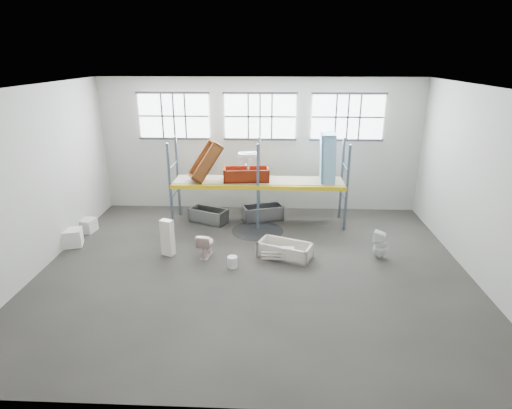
# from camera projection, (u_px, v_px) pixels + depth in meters

# --- Properties ---
(floor) EXTENTS (12.00, 10.00, 0.10)m
(floor) POSITION_uv_depth(u_px,v_px,m) (254.00, 270.00, 11.90)
(floor) COLOR #45403A
(floor) RESTS_ON ground
(ceiling) EXTENTS (12.00, 10.00, 0.10)m
(ceiling) POSITION_uv_depth(u_px,v_px,m) (253.00, 85.00, 10.16)
(ceiling) COLOR silver
(ceiling) RESTS_ON ground
(wall_back) EXTENTS (12.00, 0.10, 5.00)m
(wall_back) POSITION_uv_depth(u_px,v_px,m) (260.00, 145.00, 15.77)
(wall_back) COLOR #BAB7AC
(wall_back) RESTS_ON ground
(wall_front) EXTENTS (12.00, 0.10, 5.00)m
(wall_front) POSITION_uv_depth(u_px,v_px,m) (237.00, 284.00, 6.28)
(wall_front) COLOR #A19F95
(wall_front) RESTS_ON ground
(wall_left) EXTENTS (0.10, 10.00, 5.00)m
(wall_left) POSITION_uv_depth(u_px,v_px,m) (31.00, 182.00, 11.28)
(wall_left) COLOR #B2B0A6
(wall_left) RESTS_ON ground
(wall_right) EXTENTS (0.10, 10.00, 5.00)m
(wall_right) POSITION_uv_depth(u_px,v_px,m) (486.00, 188.00, 10.78)
(wall_right) COLOR #AEACA1
(wall_right) RESTS_ON ground
(window_left) EXTENTS (2.60, 0.04, 1.60)m
(window_left) POSITION_uv_depth(u_px,v_px,m) (174.00, 116.00, 15.42)
(window_left) COLOR white
(window_left) RESTS_ON wall_back
(window_mid) EXTENTS (2.60, 0.04, 1.60)m
(window_mid) POSITION_uv_depth(u_px,v_px,m) (260.00, 117.00, 15.29)
(window_mid) COLOR white
(window_mid) RESTS_ON wall_back
(window_right) EXTENTS (2.60, 0.04, 1.60)m
(window_right) POSITION_uv_depth(u_px,v_px,m) (348.00, 117.00, 15.16)
(window_right) COLOR white
(window_right) RESTS_ON wall_back
(rack_upright_la) EXTENTS (0.08, 0.08, 3.00)m
(rack_upright_la) POSITION_uv_depth(u_px,v_px,m) (170.00, 187.00, 14.22)
(rack_upright_la) COLOR slate
(rack_upright_la) RESTS_ON floor
(rack_upright_lb) EXTENTS (0.08, 0.08, 3.00)m
(rack_upright_lb) POSITION_uv_depth(u_px,v_px,m) (178.00, 177.00, 15.34)
(rack_upright_lb) COLOR slate
(rack_upright_lb) RESTS_ON floor
(rack_upright_ma) EXTENTS (0.08, 0.08, 3.00)m
(rack_upright_ma) POSITION_uv_depth(u_px,v_px,m) (258.00, 188.00, 14.09)
(rack_upright_ma) COLOR slate
(rack_upright_ma) RESTS_ON floor
(rack_upright_mb) EXTENTS (0.08, 0.08, 3.00)m
(rack_upright_mb) POSITION_uv_depth(u_px,v_px,m) (259.00, 178.00, 15.22)
(rack_upright_mb) COLOR slate
(rack_upright_mb) RESTS_ON floor
(rack_upright_ra) EXTENTS (0.08, 0.08, 3.00)m
(rack_upright_ra) POSITION_uv_depth(u_px,v_px,m) (347.00, 189.00, 13.97)
(rack_upright_ra) COLOR slate
(rack_upright_ra) RESTS_ON floor
(rack_upright_rb) EXTENTS (0.08, 0.08, 3.00)m
(rack_upright_rb) POSITION_uv_depth(u_px,v_px,m) (342.00, 179.00, 15.10)
(rack_upright_rb) COLOR slate
(rack_upright_rb) RESTS_ON floor
(rack_beam_front) EXTENTS (6.00, 0.10, 0.14)m
(rack_beam_front) POSITION_uv_depth(u_px,v_px,m) (258.00, 188.00, 14.09)
(rack_beam_front) COLOR yellow
(rack_beam_front) RESTS_ON floor
(rack_beam_back) EXTENTS (6.00, 0.10, 0.14)m
(rack_beam_back) POSITION_uv_depth(u_px,v_px,m) (259.00, 178.00, 15.22)
(rack_beam_back) COLOR yellow
(rack_beam_back) RESTS_ON floor
(shelf_deck) EXTENTS (5.90, 1.10, 0.03)m
(shelf_deck) POSITION_uv_depth(u_px,v_px,m) (258.00, 180.00, 14.63)
(shelf_deck) COLOR gray
(shelf_deck) RESTS_ON floor
(wet_patch) EXTENTS (1.80, 1.80, 0.00)m
(wet_patch) POSITION_uv_depth(u_px,v_px,m) (258.00, 231.00, 14.41)
(wet_patch) COLOR black
(wet_patch) RESTS_ON floor
(bathtub_beige) EXTENTS (1.72, 1.26, 0.46)m
(bathtub_beige) POSITION_uv_depth(u_px,v_px,m) (285.00, 250.00, 12.49)
(bathtub_beige) COLOR beige
(bathtub_beige) RESTS_ON floor
(cistern_spare) EXTENTS (0.39, 0.20, 0.36)m
(cistern_spare) POSITION_uv_depth(u_px,v_px,m) (288.00, 253.00, 12.17)
(cistern_spare) COLOR #C5B1A1
(cistern_spare) RESTS_ON bathtub_beige
(sink_in_tub) EXTENTS (0.49, 0.49, 0.14)m
(sink_in_tub) POSITION_uv_depth(u_px,v_px,m) (277.00, 255.00, 12.34)
(sink_in_tub) COLOR silver
(sink_in_tub) RESTS_ON bathtub_beige
(toilet_beige) EXTENTS (0.54, 0.79, 0.75)m
(toilet_beige) POSITION_uv_depth(u_px,v_px,m) (206.00, 244.00, 12.51)
(toilet_beige) COLOR beige
(toilet_beige) RESTS_ON floor
(cistern_tall) EXTENTS (0.42, 0.35, 1.12)m
(cistern_tall) POSITION_uv_depth(u_px,v_px,m) (168.00, 238.00, 12.52)
(cistern_tall) COLOR #F3DFCE
(cistern_tall) RESTS_ON floor
(toilet_white) EXTENTS (0.51, 0.51, 0.86)m
(toilet_white) POSITION_uv_depth(u_px,v_px,m) (380.00, 245.00, 12.36)
(toilet_white) COLOR white
(toilet_white) RESTS_ON floor
(steel_tub_left) EXTENTS (1.49, 1.13, 0.50)m
(steel_tub_left) POSITION_uv_depth(u_px,v_px,m) (209.00, 215.00, 15.11)
(steel_tub_left) COLOR #A3A6AA
(steel_tub_left) RESTS_ON floor
(steel_tub_right) EXTENTS (1.58, 1.08, 0.53)m
(steel_tub_right) POSITION_uv_depth(u_px,v_px,m) (263.00, 213.00, 15.33)
(steel_tub_right) COLOR #989AA0
(steel_tub_right) RESTS_ON floor
(rust_tub_flat) EXTENTS (1.63, 0.88, 0.44)m
(rust_tub_flat) POSITION_uv_depth(u_px,v_px,m) (246.00, 174.00, 14.48)
(rust_tub_flat) COLOR maroon
(rust_tub_flat) RESTS_ON shelf_deck
(rust_tub_tilted) EXTENTS (1.36, 1.08, 1.45)m
(rust_tub_tilted) POSITION_uv_depth(u_px,v_px,m) (205.00, 161.00, 14.32)
(rust_tub_tilted) COLOR brown
(rust_tub_tilted) RESTS_ON shelf_deck
(sink_on_shelf) EXTENTS (0.84, 0.75, 0.61)m
(sink_on_shelf) POSITION_uv_depth(u_px,v_px,m) (248.00, 169.00, 14.10)
(sink_on_shelf) COLOR white
(sink_on_shelf) RESTS_ON rust_tub_flat
(blue_tub_upright) EXTENTS (0.57, 0.82, 1.74)m
(blue_tub_upright) POSITION_uv_depth(u_px,v_px,m) (328.00, 159.00, 14.21)
(blue_tub_upright) COLOR #7EB3D9
(blue_tub_upright) RESTS_ON shelf_deck
(bucket) EXTENTS (0.37, 0.37, 0.33)m
(bucket) POSITION_uv_depth(u_px,v_px,m) (232.00, 262.00, 11.89)
(bucket) COLOR silver
(bucket) RESTS_ON floor
(carton_near) EXTENTS (0.77, 0.71, 0.55)m
(carton_near) POSITION_uv_depth(u_px,v_px,m) (71.00, 238.00, 13.21)
(carton_near) COLOR white
(carton_near) RESTS_ON floor
(carton_far) EXTENTS (0.61, 0.61, 0.45)m
(carton_far) POSITION_uv_depth(u_px,v_px,m) (87.00, 225.00, 14.29)
(carton_far) COLOR silver
(carton_far) RESTS_ON floor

